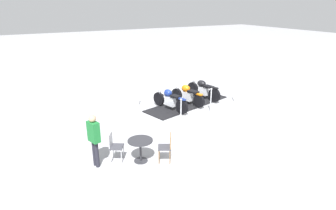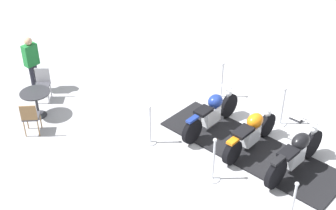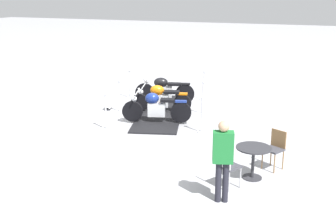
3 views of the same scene
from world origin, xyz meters
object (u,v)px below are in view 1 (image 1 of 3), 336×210
Objects in this scene: stanchion_left_rear at (181,115)px; cafe_chair_near_table at (167,146)px; stanchion_left_front at (235,96)px; stanchion_right_rear at (138,100)px; stanchion_right_mid at (167,91)px; info_placard at (164,94)px; motorcycle_black at (203,89)px; stanchion_right_front at (192,84)px; motorcycle_navy at (169,99)px; cafe_table at (140,145)px; stanchion_left_mid at (211,104)px; motorcycle_copper at (187,94)px; bystander_person at (94,136)px; cafe_chair_across_table at (114,145)px.

cafe_chair_near_table is (-1.92, -2.33, 0.15)m from stanchion_left_rear.
stanchion_right_rear is at bearing 158.39° from stanchion_left_front.
stanchion_right_mid reaches higher than info_placard.
motorcycle_black is 1.60m from stanchion_right_front.
motorcycle_navy reaches higher than cafe_chair_near_table.
cafe_table is at bearing 115.76° from motorcycle_black.
stanchion_right_rear reaches higher than info_placard.
stanchion_left_rear is at bearing 151.88° from motorcycle_navy.
stanchion_left_front is 3.78m from info_placard.
motorcycle_navy is 1.66m from stanchion_left_rear.
motorcycle_navy is 5.49× the size of info_placard.
stanchion_left_front is 7.05m from cafe_table.
motorcycle_black is at bearing -34.90° from stanchion_right_mid.
stanchion_left_mid is at bearing -165.18° from stanchion_left_front.
motorcycle_copper is at bearing -100.59° from cafe_chair_near_table.
stanchion_right_mid reaches higher than stanchion_right_rear.
stanchion_right_front is at bearing 51.25° from stanchion_left_rear.
cafe_chair_near_table is at bearing -37.57° from bystander_person.
info_placard is 0.23× the size of bystander_person.
cafe_chair_across_table is (-7.10, -2.50, 0.21)m from stanchion_left_front.
cafe_table is (-1.91, -4.72, 0.21)m from stanchion_right_rear.
stanchion_right_rear is (-0.73, 2.78, -0.05)m from stanchion_left_rear.
stanchion_right_rear is (-3.76, -1.00, -0.02)m from stanchion_right_front.
info_placard is (-0.27, 1.87, -0.45)m from motorcycle_copper.
stanchion_right_mid reaches higher than cafe_chair_near_table.
cafe_chair_across_table is (-4.57, -5.29, 0.49)m from info_placard.
bystander_person is at bearing 163.24° from cafe_table.
stanchion_left_front is at bearing 51.18° from cafe_chair_across_table.
motorcycle_copper is 2.41m from stanchion_right_rear.
stanchion_left_mid reaches higher than stanchion_left_front.
stanchion_right_front is 1.18× the size of cafe_chair_across_table.
stanchion_left_mid is at bearing 28.33° from cafe_table.
stanchion_right_rear is at bearing 27.42° from motorcycle_navy.
info_placard is at bearing -88.93° from cafe_chair_near_table.
stanchion_left_mid is 4.74m from cafe_chair_near_table.
stanchion_right_mid is at bearing 54.01° from cafe_table.
stanchion_right_mid reaches higher than motorcycle_copper.
cafe_chair_near_table is (-4.95, -6.10, 0.18)m from stanchion_right_front.
cafe_chair_near_table is 0.98× the size of cafe_chair_across_table.
motorcycle_copper is (-1.15, -0.31, -0.03)m from motorcycle_black.
motorcycle_black is 1.02× the size of motorcycle_navy.
motorcycle_navy is 3.47m from stanchion_left_front.
stanchion_left_mid is (2.62, -2.28, 0.02)m from stanchion_right_rear.
info_placard is (-2.53, 2.79, -0.28)m from stanchion_left_front.
bystander_person is at bearing -126.63° from stanchion_right_rear.
stanchion_right_rear is at bearing -165.18° from stanchion_right_front.
stanchion_right_rear is (-2.24, 0.87, -0.17)m from motorcycle_copper.
cafe_table is 0.85× the size of cafe_chair_near_table.
motorcycle_black reaches higher than motorcycle_navy.
stanchion_left_front is (1.11, -1.23, -0.20)m from motorcycle_black.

